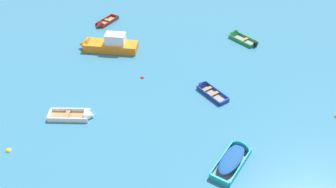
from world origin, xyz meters
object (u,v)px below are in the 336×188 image
at_px(rowboat_green_back_row_center, 237,37).
at_px(rowboat_turquoise_far_left, 235,155).
at_px(mooring_buoy_between_boats_right, 9,151).
at_px(rowboat_deep_blue_cluster_outer, 206,89).
at_px(mooring_buoy_between_boats_left, 336,117).
at_px(rowboat_maroon_outer_right, 102,24).
at_px(rowboat_white_midfield_right, 81,115).
at_px(motor_launch_orange_far_right, 107,44).
at_px(mooring_buoy_near_foreground, 142,78).

bearing_deg(rowboat_green_back_row_center, rowboat_turquoise_far_left, -89.29).
bearing_deg(mooring_buoy_between_boats_right, rowboat_deep_blue_cluster_outer, 36.16).
bearing_deg(mooring_buoy_between_boats_left, rowboat_turquoise_far_left, -143.18).
height_order(rowboat_maroon_outer_right, mooring_buoy_between_boats_left, rowboat_maroon_outer_right).
xyz_separation_m(rowboat_maroon_outer_right, rowboat_deep_blue_cluster_outer, (11.86, -9.75, -0.01)).
xyz_separation_m(rowboat_turquoise_far_left, mooring_buoy_between_boats_left, (7.33, 5.49, -0.34)).
relative_size(rowboat_white_midfield_right, mooring_buoy_between_boats_right, 9.45).
distance_m(rowboat_turquoise_far_left, motor_launch_orange_far_right, 17.35).
relative_size(mooring_buoy_between_boats_left, mooring_buoy_between_boats_right, 0.83).
relative_size(motor_launch_orange_far_right, mooring_buoy_between_boats_right, 15.38).
height_order(rowboat_turquoise_far_left, mooring_buoy_between_boats_left, rowboat_turquoise_far_left).
bearing_deg(rowboat_white_midfield_right, mooring_buoy_between_boats_left, 9.75).
distance_m(rowboat_white_midfield_right, mooring_buoy_between_boats_right, 5.43).
bearing_deg(rowboat_turquoise_far_left, mooring_buoy_between_boats_right, -173.09).
bearing_deg(rowboat_deep_blue_cluster_outer, rowboat_white_midfield_right, -150.63).
height_order(rowboat_deep_blue_cluster_outer, mooring_buoy_near_foreground, rowboat_deep_blue_cluster_outer).
bearing_deg(mooring_buoy_between_boats_left, mooring_buoy_between_boats_right, -161.83).
bearing_deg(mooring_buoy_between_boats_left, rowboat_maroon_outer_right, 152.13).
relative_size(rowboat_turquoise_far_left, mooring_buoy_between_boats_left, 13.40).
xyz_separation_m(rowboat_maroon_outer_right, mooring_buoy_between_boats_right, (-0.51, -18.79, -0.16)).
bearing_deg(rowboat_maroon_outer_right, rowboat_deep_blue_cluster_outer, -39.42).
height_order(rowboat_green_back_row_center, mooring_buoy_near_foreground, rowboat_green_back_row_center).
distance_m(rowboat_green_back_row_center, mooring_buoy_near_foreground, 11.54).
height_order(rowboat_turquoise_far_left, rowboat_maroon_outer_right, rowboat_turquoise_far_left).
xyz_separation_m(rowboat_deep_blue_cluster_outer, rowboat_white_midfield_right, (-8.79, -4.95, 0.02)).
relative_size(mooring_buoy_near_foreground, mooring_buoy_between_boats_right, 0.94).
bearing_deg(rowboat_white_midfield_right, mooring_buoy_near_foreground, 60.28).
xyz_separation_m(rowboat_green_back_row_center, mooring_buoy_near_foreground, (-7.81, -8.49, -0.16)).
distance_m(rowboat_maroon_outer_right, mooring_buoy_between_boats_right, 18.79).
relative_size(rowboat_green_back_row_center, rowboat_deep_blue_cluster_outer, 1.07).
height_order(rowboat_green_back_row_center, rowboat_deep_blue_cluster_outer, rowboat_green_back_row_center).
distance_m(rowboat_turquoise_far_left, rowboat_white_midfield_right, 11.56).
height_order(rowboat_deep_blue_cluster_outer, rowboat_white_midfield_right, rowboat_white_midfield_right).
bearing_deg(rowboat_turquoise_far_left, motor_launch_orange_far_right, 135.52).
bearing_deg(rowboat_green_back_row_center, mooring_buoy_between_boats_right, -128.63).
height_order(mooring_buoy_between_boats_left, mooring_buoy_between_boats_right, mooring_buoy_between_boats_right).
relative_size(rowboat_turquoise_far_left, rowboat_deep_blue_cluster_outer, 1.40).
bearing_deg(mooring_buoy_between_boats_left, rowboat_green_back_row_center, 124.19).
distance_m(rowboat_deep_blue_cluster_outer, mooring_buoy_near_foreground, 5.55).
xyz_separation_m(rowboat_green_back_row_center, rowboat_white_midfield_right, (-11.12, -14.30, 0.01)).
xyz_separation_m(rowboat_turquoise_far_left, mooring_buoy_between_boats_right, (-14.90, -1.81, -0.34)).
relative_size(rowboat_white_midfield_right, mooring_buoy_between_boats_left, 11.39).
relative_size(rowboat_deep_blue_cluster_outer, motor_launch_orange_far_right, 0.52).
bearing_deg(rowboat_green_back_row_center, rowboat_deep_blue_cluster_outer, -103.98).
height_order(rowboat_deep_blue_cluster_outer, mooring_buoy_between_boats_left, rowboat_deep_blue_cluster_outer).
height_order(rowboat_maroon_outer_right, mooring_buoy_between_boats_right, rowboat_maroon_outer_right).
xyz_separation_m(rowboat_green_back_row_center, rowboat_turquoise_far_left, (0.20, -16.58, 0.18)).
distance_m(motor_launch_orange_far_right, mooring_buoy_between_boats_left, 20.82).
bearing_deg(motor_launch_orange_far_right, rowboat_turquoise_far_left, -44.48).
relative_size(rowboat_maroon_outer_right, motor_launch_orange_far_right, 0.58).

